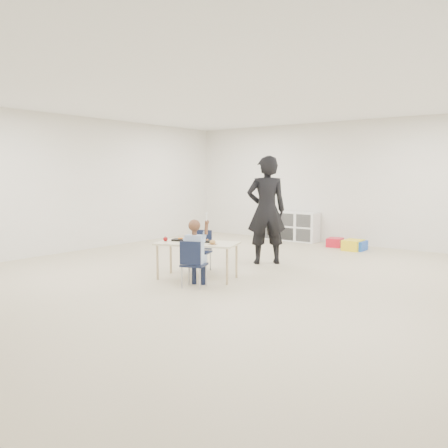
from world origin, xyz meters
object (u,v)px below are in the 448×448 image
Objects in this scene: chair_near at (194,264)px; adult at (266,210)px; cubby_shelf at (290,226)px; child at (194,250)px; table at (197,260)px.

adult is at bearing 74.38° from chair_near.
adult is (1.13, -2.91, 0.61)m from cubby_shelf.
cubby_shelf is (-1.28, 5.06, -0.18)m from child.
cubby_shelf is at bearing 84.52° from chair_near.
table is 4.72m from cubby_shelf.
chair_near reaches higher than table.
adult is at bearing 64.79° from table.
adult is (0.17, 1.71, 0.68)m from table.
cubby_shelf is (-1.28, 5.06, 0.01)m from chair_near.
child is at bearing -75.82° from cubby_shelf.
table is 1.85m from adult.
chair_near is 0.48× the size of cubby_shelf.
table is at bearing 41.50° from adult.
chair_near is 2.25m from adult.
child is 2.20m from adult.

